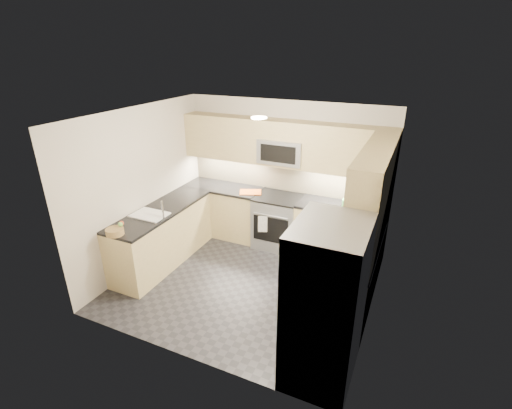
{
  "coord_description": "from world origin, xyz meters",
  "views": [
    {
      "loc": [
        2.06,
        -4.21,
        3.32
      ],
      "look_at": [
        0.0,
        0.35,
        1.15
      ],
      "focal_mm": 26.0,
      "sensor_mm": 36.0,
      "label": 1
    }
  ],
  "objects_px": {
    "gas_range": "(278,222)",
    "microwave": "(282,151)",
    "utensil_bowl": "(350,204)",
    "refrigerator": "(325,304)",
    "cutting_board": "(250,192)",
    "fruit_basket": "(115,232)"
  },
  "relations": [
    {
      "from": "refrigerator",
      "to": "utensil_bowl",
      "type": "height_order",
      "value": "refrigerator"
    },
    {
      "from": "microwave",
      "to": "cutting_board",
      "type": "distance_m",
      "value": 0.92
    },
    {
      "from": "refrigerator",
      "to": "utensil_bowl",
      "type": "bearing_deg",
      "value": 95.63
    },
    {
      "from": "gas_range",
      "to": "microwave",
      "type": "distance_m",
      "value": 1.25
    },
    {
      "from": "utensil_bowl",
      "to": "fruit_basket",
      "type": "distance_m",
      "value": 3.51
    },
    {
      "from": "utensil_bowl",
      "to": "fruit_basket",
      "type": "height_order",
      "value": "utensil_bowl"
    },
    {
      "from": "refrigerator",
      "to": "microwave",
      "type": "bearing_deg",
      "value": 119.62
    },
    {
      "from": "refrigerator",
      "to": "fruit_basket",
      "type": "distance_m",
      "value": 2.98
    },
    {
      "from": "fruit_basket",
      "to": "cutting_board",
      "type": "bearing_deg",
      "value": 64.97
    },
    {
      "from": "microwave",
      "to": "utensil_bowl",
      "type": "relative_size",
      "value": 2.98
    },
    {
      "from": "cutting_board",
      "to": "refrigerator",
      "type": "bearing_deg",
      "value": -50.65
    },
    {
      "from": "gas_range",
      "to": "fruit_basket",
      "type": "distance_m",
      "value": 2.74
    },
    {
      "from": "fruit_basket",
      "to": "refrigerator",
      "type": "bearing_deg",
      "value": -4.11
    },
    {
      "from": "gas_range",
      "to": "utensil_bowl",
      "type": "bearing_deg",
      "value": -0.97
    },
    {
      "from": "utensil_bowl",
      "to": "fruit_basket",
      "type": "xyz_separation_m",
      "value": [
        -2.74,
        -2.19,
        -0.03
      ]
    },
    {
      "from": "microwave",
      "to": "utensil_bowl",
      "type": "bearing_deg",
      "value": -6.84
    },
    {
      "from": "cutting_board",
      "to": "gas_range",
      "type": "bearing_deg",
      "value": 4.22
    },
    {
      "from": "refrigerator",
      "to": "cutting_board",
      "type": "bearing_deg",
      "value": 129.35
    },
    {
      "from": "microwave",
      "to": "fruit_basket",
      "type": "xyz_separation_m",
      "value": [
        -1.52,
        -2.34,
        -0.72
      ]
    },
    {
      "from": "refrigerator",
      "to": "utensil_bowl",
      "type": "xyz_separation_m",
      "value": [
        -0.24,
        2.4,
        0.11
      ]
    },
    {
      "from": "refrigerator",
      "to": "fruit_basket",
      "type": "relative_size",
      "value": 7.47
    },
    {
      "from": "gas_range",
      "to": "fruit_basket",
      "type": "bearing_deg",
      "value": -124.56
    }
  ]
}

